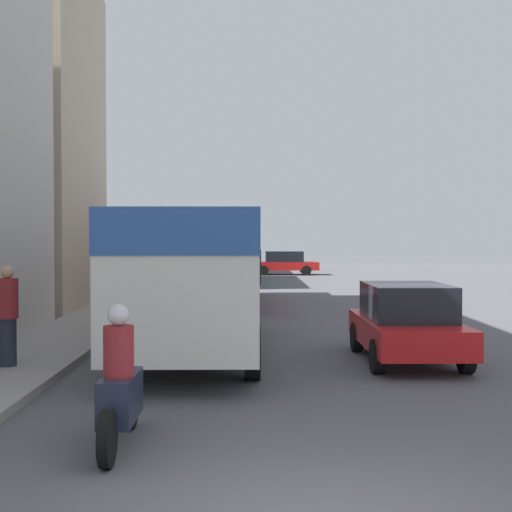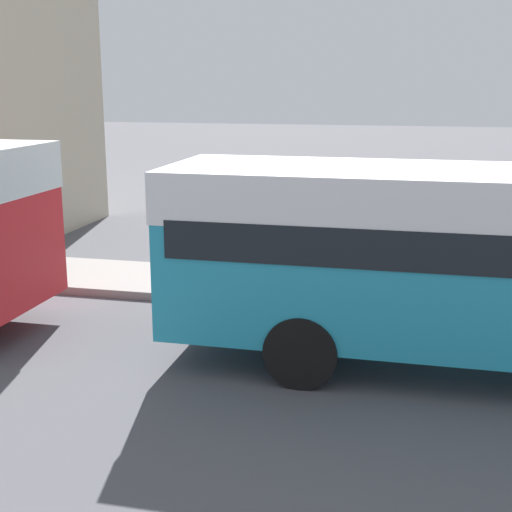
{
  "view_description": "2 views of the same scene",
  "coord_description": "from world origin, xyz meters",
  "px_view_note": "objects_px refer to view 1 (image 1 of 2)",
  "views": [
    {
      "loc": [
        -0.66,
        -5.86,
        2.53
      ],
      "look_at": [
        -0.33,
        26.29,
        1.63
      ],
      "focal_mm": 50.0,
      "sensor_mm": 36.0,
      "label": 1
    },
    {
      "loc": [
        8.0,
        31.27,
        4.01
      ],
      "look_at": [
        -1.96,
        28.93,
        1.49
      ],
      "focal_mm": 50.0,
      "sensor_mm": 36.0,
      "label": 2
    }
  ],
  "objects_px": {
    "bus_lead": "(197,264)",
    "car_far_curb": "(407,322)",
    "bus_third_in_line": "(225,248)",
    "bus_following": "(223,251)",
    "car_crossing": "(284,263)",
    "pedestrian_near_curb": "(8,315)",
    "bus_rear": "(230,245)",
    "motorcycle_behind_lead": "(120,390)"
  },
  "relations": [
    {
      "from": "motorcycle_behind_lead",
      "to": "bus_third_in_line",
      "type": "bearing_deg",
      "value": 89.5
    },
    {
      "from": "car_crossing",
      "to": "car_far_curb",
      "type": "xyz_separation_m",
      "value": [
        0.86,
        -32.3,
        0.01
      ]
    },
    {
      "from": "bus_lead",
      "to": "bus_rear",
      "type": "bearing_deg",
      "value": 90.35
    },
    {
      "from": "bus_third_in_line",
      "to": "motorcycle_behind_lead",
      "type": "distance_m",
      "value": 30.59
    },
    {
      "from": "bus_third_in_line",
      "to": "car_crossing",
      "type": "bearing_deg",
      "value": 64.36
    },
    {
      "from": "bus_lead",
      "to": "bus_third_in_line",
      "type": "height_order",
      "value": "bus_lead"
    },
    {
      "from": "bus_lead",
      "to": "bus_following",
      "type": "bearing_deg",
      "value": 89.17
    },
    {
      "from": "bus_following",
      "to": "motorcycle_behind_lead",
      "type": "distance_m",
      "value": 17.96
    },
    {
      "from": "bus_third_in_line",
      "to": "bus_rear",
      "type": "relative_size",
      "value": 1.12
    },
    {
      "from": "bus_rear",
      "to": "car_crossing",
      "type": "distance_m",
      "value": 5.91
    },
    {
      "from": "bus_following",
      "to": "bus_third_in_line",
      "type": "distance_m",
      "value": 12.67
    },
    {
      "from": "bus_lead",
      "to": "pedestrian_near_curb",
      "type": "distance_m",
      "value": 4.09
    },
    {
      "from": "bus_lead",
      "to": "bus_following",
      "type": "distance_m",
      "value": 11.09
    },
    {
      "from": "pedestrian_near_curb",
      "to": "motorcycle_behind_lead",
      "type": "bearing_deg",
      "value": -57.76
    },
    {
      "from": "bus_third_in_line",
      "to": "car_crossing",
      "type": "distance_m",
      "value": 8.4
    },
    {
      "from": "bus_rear",
      "to": "bus_following",
      "type": "bearing_deg",
      "value": -89.12
    },
    {
      "from": "bus_rear",
      "to": "bus_lead",
      "type": "bearing_deg",
      "value": -89.65
    },
    {
      "from": "car_crossing",
      "to": "pedestrian_near_curb",
      "type": "relative_size",
      "value": 2.41
    },
    {
      "from": "bus_following",
      "to": "car_crossing",
      "type": "xyz_separation_m",
      "value": [
        3.28,
        20.17,
        -1.18
      ]
    },
    {
      "from": "car_crossing",
      "to": "pedestrian_near_curb",
      "type": "distance_m",
      "value": 34.19
    },
    {
      "from": "bus_following",
      "to": "bus_lead",
      "type": "bearing_deg",
      "value": -90.83
    },
    {
      "from": "bus_third_in_line",
      "to": "car_far_curb",
      "type": "bearing_deg",
      "value": -79.8
    },
    {
      "from": "bus_third_in_line",
      "to": "car_crossing",
      "type": "height_order",
      "value": "bus_third_in_line"
    },
    {
      "from": "bus_following",
      "to": "motorcycle_behind_lead",
      "type": "height_order",
      "value": "bus_following"
    },
    {
      "from": "bus_rear",
      "to": "car_crossing",
      "type": "relative_size",
      "value": 2.19
    },
    {
      "from": "motorcycle_behind_lead",
      "to": "pedestrian_near_curb",
      "type": "xyz_separation_m",
      "value": [
        -2.87,
        4.55,
        0.41
      ]
    },
    {
      "from": "motorcycle_behind_lead",
      "to": "car_crossing",
      "type": "relative_size",
      "value": 0.5
    },
    {
      "from": "car_far_curb",
      "to": "bus_lead",
      "type": "bearing_deg",
      "value": -13.58
    },
    {
      "from": "bus_following",
      "to": "pedestrian_near_curb",
      "type": "relative_size",
      "value": 5.27
    },
    {
      "from": "bus_lead",
      "to": "car_crossing",
      "type": "distance_m",
      "value": 31.47
    },
    {
      "from": "car_far_curb",
      "to": "bus_rear",
      "type": "bearing_deg",
      "value": -83.0
    },
    {
      "from": "motorcycle_behind_lead",
      "to": "car_crossing",
      "type": "bearing_deg",
      "value": 84.19
    },
    {
      "from": "bus_third_in_line",
      "to": "car_far_curb",
      "type": "xyz_separation_m",
      "value": [
        4.46,
        -24.79,
        -1.06
      ]
    },
    {
      "from": "car_crossing",
      "to": "car_far_curb",
      "type": "height_order",
      "value": "car_far_curb"
    },
    {
      "from": "bus_following",
      "to": "car_far_curb",
      "type": "distance_m",
      "value": 12.87
    },
    {
      "from": "bus_rear",
      "to": "car_crossing",
      "type": "height_order",
      "value": "bus_rear"
    },
    {
      "from": "bus_lead",
      "to": "car_far_curb",
      "type": "bearing_deg",
      "value": -13.58
    },
    {
      "from": "bus_third_in_line",
      "to": "motorcycle_behind_lead",
      "type": "height_order",
      "value": "bus_third_in_line"
    },
    {
      "from": "motorcycle_behind_lead",
      "to": "pedestrian_near_curb",
      "type": "bearing_deg",
      "value": 122.24
    },
    {
      "from": "bus_rear",
      "to": "car_far_curb",
      "type": "height_order",
      "value": "bus_rear"
    },
    {
      "from": "motorcycle_behind_lead",
      "to": "car_far_curb",
      "type": "bearing_deg",
      "value": 50.68
    },
    {
      "from": "bus_following",
      "to": "bus_rear",
      "type": "relative_size",
      "value": 1.0
    }
  ]
}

